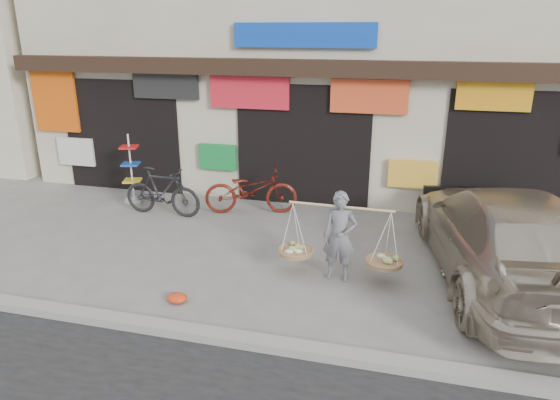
% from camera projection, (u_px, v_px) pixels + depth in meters
% --- Properties ---
extents(ground, '(70.00, 70.00, 0.00)m').
position_uv_depth(ground, '(258.00, 271.00, 8.32)').
color(ground, gray).
rests_on(ground, ground).
extents(kerb, '(70.00, 0.25, 0.12)m').
position_uv_depth(kerb, '(213.00, 335.00, 6.47)').
color(kerb, gray).
rests_on(kerb, ground).
extents(shophouse_block, '(14.00, 6.32, 7.00)m').
position_uv_depth(shophouse_block, '(327.00, 44.00, 13.07)').
color(shophouse_block, beige).
rests_on(shophouse_block, ground).
extents(street_vendor, '(1.99, 0.60, 1.47)m').
position_uv_depth(street_vendor, '(340.00, 240.00, 7.86)').
color(street_vendor, slate).
rests_on(street_vendor, ground).
extents(bike_1, '(1.78, 0.58, 1.06)m').
position_uv_depth(bike_1, '(162.00, 192.00, 10.65)').
color(bike_1, '#232325').
rests_on(bike_1, ground).
extents(bike_2, '(2.11, 1.22, 1.05)m').
position_uv_depth(bike_2, '(251.00, 190.00, 10.78)').
color(bike_2, '#5B180F').
rests_on(bike_2, ground).
extents(suv, '(2.88, 5.50, 1.52)m').
position_uv_depth(suv, '(505.00, 235.00, 7.81)').
color(suv, '#B9AC95').
rests_on(suv, ground).
extents(display_rack, '(0.47, 0.47, 1.59)m').
position_uv_depth(display_rack, '(132.00, 175.00, 11.50)').
color(display_rack, silver).
rests_on(display_rack, ground).
extents(red_bag, '(0.31, 0.25, 0.14)m').
position_uv_depth(red_bag, '(177.00, 298.00, 7.35)').
color(red_bag, red).
rests_on(red_bag, ground).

